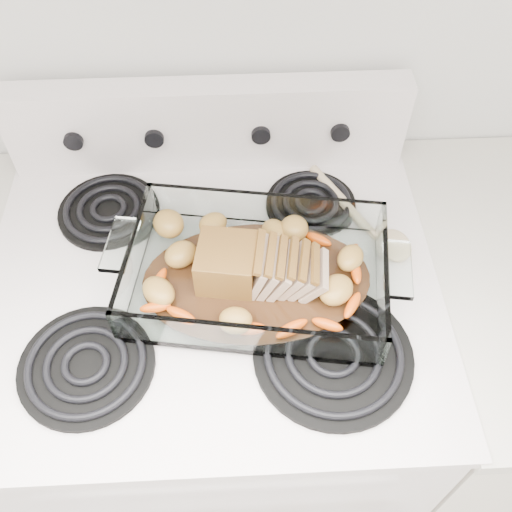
{
  "coord_description": "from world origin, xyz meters",
  "views": [
    {
      "loc": [
        0.05,
        1.08,
        1.73
      ],
      "look_at": [
        0.08,
        1.65,
        0.99
      ],
      "focal_mm": 40.0,
      "sensor_mm": 36.0,
      "label": 1
    }
  ],
  "objects_px": {
    "electric_range": "(223,389)",
    "counter_right": "(499,379)",
    "baking_dish": "(257,275)",
    "pork_roast": "(249,268)"
  },
  "relations": [
    {
      "from": "baking_dish",
      "to": "electric_range",
      "type": "bearing_deg",
      "value": 173.56
    },
    {
      "from": "electric_range",
      "to": "pork_roast",
      "type": "distance_m",
      "value": 0.51
    },
    {
      "from": "counter_right",
      "to": "pork_roast",
      "type": "distance_m",
      "value": 0.8
    },
    {
      "from": "electric_range",
      "to": "counter_right",
      "type": "height_order",
      "value": "electric_range"
    },
    {
      "from": "counter_right",
      "to": "pork_roast",
      "type": "bearing_deg",
      "value": -178.03
    },
    {
      "from": "electric_range",
      "to": "counter_right",
      "type": "bearing_deg",
      "value": -0.1
    },
    {
      "from": "electric_range",
      "to": "counter_right",
      "type": "distance_m",
      "value": 0.67
    },
    {
      "from": "electric_range",
      "to": "counter_right",
      "type": "relative_size",
      "value": 1.2
    },
    {
      "from": "baking_dish",
      "to": "pork_roast",
      "type": "height_order",
      "value": "pork_roast"
    },
    {
      "from": "counter_right",
      "to": "baking_dish",
      "type": "height_order",
      "value": "baking_dish"
    }
  ]
}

